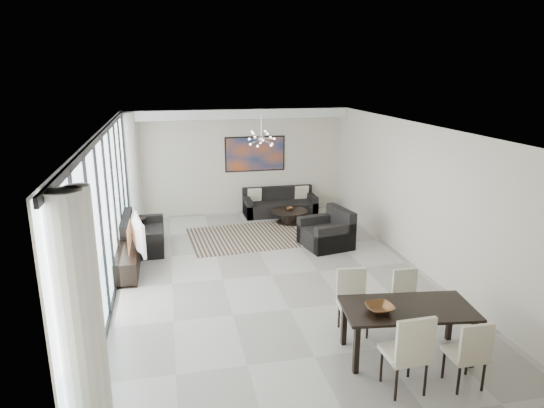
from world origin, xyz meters
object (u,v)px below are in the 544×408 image
object	(u,v)px
sofa_main	(280,205)
coffee_table	(289,216)
tv_console	(128,262)
television	(134,235)
dining_table	(408,313)

from	to	relation	value
sofa_main	coffee_table	bearing A→B (deg)	-85.10
sofa_main	tv_console	distance (m)	5.12
sofa_main	tv_console	size ratio (longest dim) A/B	1.34
television	coffee_table	bearing A→B (deg)	-66.44
tv_console	television	world-z (taller)	television
tv_console	dining_table	world-z (taller)	dining_table
coffee_table	sofa_main	world-z (taller)	sofa_main
dining_table	coffee_table	bearing A→B (deg)	90.71
coffee_table	dining_table	xyz separation A→B (m)	(0.08, -6.33, 0.47)
coffee_table	dining_table	bearing A→B (deg)	-89.29
coffee_table	tv_console	size ratio (longest dim) A/B	0.64
coffee_table	tv_console	xyz separation A→B (m)	(-3.94, -2.52, 0.04)
tv_console	television	distance (m)	0.58
sofa_main	tv_console	world-z (taller)	sofa_main
tv_console	television	bearing A→B (deg)	0.31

